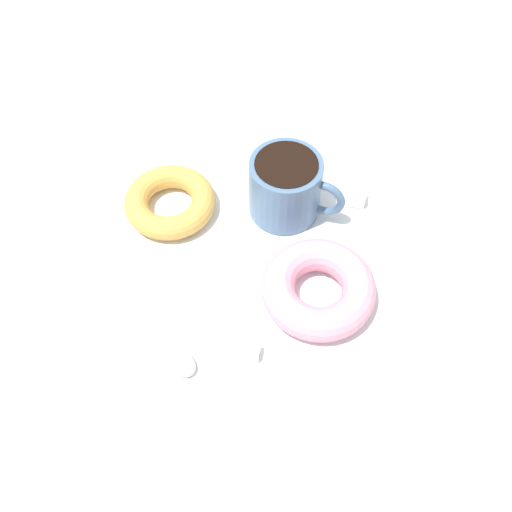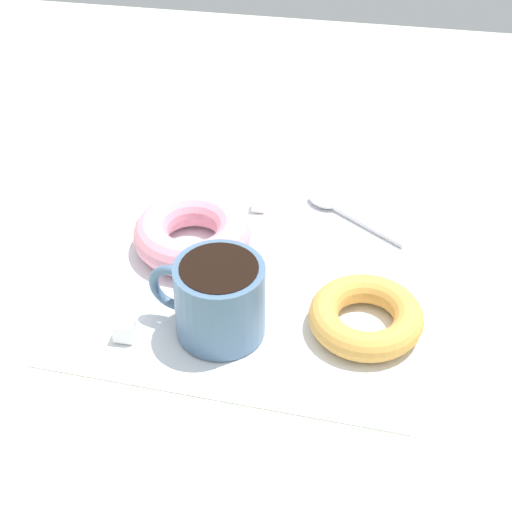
{
  "view_description": "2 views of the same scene",
  "coord_description": "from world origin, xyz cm",
  "px_view_note": "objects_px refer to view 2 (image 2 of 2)",
  "views": [
    {
      "loc": [
        -32.82,
        -7.97,
        52.37
      ],
      "look_at": [
        0.59,
        -2.1,
        2.3
      ],
      "focal_mm": 40.0,
      "sensor_mm": 36.0,
      "label": 1
    },
    {
      "loc": [
        63.91,
        8.61,
        54.93
      ],
      "look_at": [
        0.59,
        -2.1,
        2.3
      ],
      "focal_mm": 60.0,
      "sensor_mm": 36.0,
      "label": 2
    }
  ],
  "objects_px": {
    "coffee_cup": "(218,298)",
    "sugar_cube": "(259,203)",
    "donut_far": "(366,317)",
    "spoon": "(335,207)",
    "sugar_cube_extra": "(125,330)",
    "donut_near_cup": "(192,234)"
  },
  "relations": [
    {
      "from": "sugar_cube",
      "to": "sugar_cube_extra",
      "type": "height_order",
      "value": "sugar_cube_extra"
    },
    {
      "from": "donut_near_cup",
      "to": "donut_far",
      "type": "height_order",
      "value": "donut_near_cup"
    },
    {
      "from": "coffee_cup",
      "to": "spoon",
      "type": "height_order",
      "value": "coffee_cup"
    },
    {
      "from": "donut_far",
      "to": "sugar_cube",
      "type": "height_order",
      "value": "donut_far"
    },
    {
      "from": "sugar_cube",
      "to": "donut_far",
      "type": "bearing_deg",
      "value": 37.21
    },
    {
      "from": "spoon",
      "to": "sugar_cube_extra",
      "type": "height_order",
      "value": "sugar_cube_extra"
    },
    {
      "from": "coffee_cup",
      "to": "sugar_cube_extra",
      "type": "xyz_separation_m",
      "value": [
        0.02,
        -0.08,
        -0.03
      ]
    },
    {
      "from": "donut_near_cup",
      "to": "spoon",
      "type": "relative_size",
      "value": 1.06
    },
    {
      "from": "donut_far",
      "to": "spoon",
      "type": "height_order",
      "value": "donut_far"
    },
    {
      "from": "sugar_cube",
      "to": "coffee_cup",
      "type": "bearing_deg",
      "value": -1.64
    },
    {
      "from": "spoon",
      "to": "sugar_cube",
      "type": "xyz_separation_m",
      "value": [
        0.01,
        -0.08,
        0.0
      ]
    },
    {
      "from": "coffee_cup",
      "to": "sugar_cube",
      "type": "xyz_separation_m",
      "value": [
        -0.19,
        0.01,
        -0.03
      ]
    },
    {
      "from": "coffee_cup",
      "to": "sugar_cube",
      "type": "bearing_deg",
      "value": 178.36
    },
    {
      "from": "donut_near_cup",
      "to": "sugar_cube_extra",
      "type": "relative_size",
      "value": 6.66
    },
    {
      "from": "coffee_cup",
      "to": "spoon",
      "type": "distance_m",
      "value": 0.22
    },
    {
      "from": "spoon",
      "to": "sugar_cube",
      "type": "relative_size",
      "value": 7.79
    },
    {
      "from": "donut_far",
      "to": "spoon",
      "type": "bearing_deg",
      "value": -165.83
    },
    {
      "from": "sugar_cube",
      "to": "sugar_cube_extra",
      "type": "relative_size",
      "value": 0.81
    },
    {
      "from": "donut_far",
      "to": "sugar_cube_extra",
      "type": "distance_m",
      "value": 0.22
    },
    {
      "from": "spoon",
      "to": "sugar_cube_extra",
      "type": "bearing_deg",
      "value": -36.66
    },
    {
      "from": "coffee_cup",
      "to": "sugar_cube_extra",
      "type": "height_order",
      "value": "coffee_cup"
    },
    {
      "from": "donut_far",
      "to": "coffee_cup",
      "type": "bearing_deg",
      "value": -79.55
    }
  ]
}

